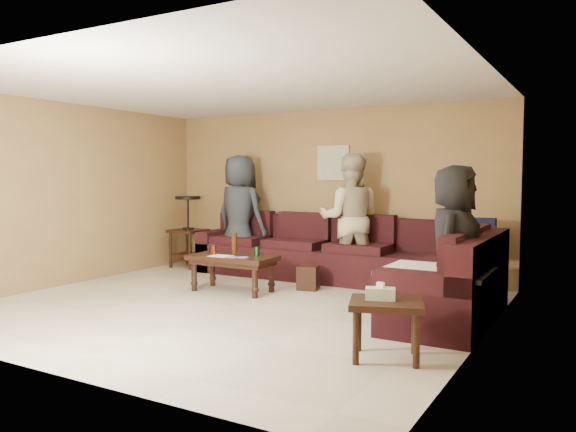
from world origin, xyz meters
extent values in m
plane|color=beige|center=(0.00, 0.00, 0.00)|extent=(5.50, 5.50, 0.00)
cube|color=beige|center=(0.00, 0.00, 2.45)|extent=(5.50, 5.00, 0.10)
cube|color=olive|center=(0.00, 2.50, 1.25)|extent=(5.50, 0.10, 2.50)
cube|color=olive|center=(0.00, -2.50, 1.25)|extent=(5.50, 0.10, 2.50)
cube|color=olive|center=(-2.75, 0.00, 1.25)|extent=(0.10, 5.00, 2.50)
cube|color=olive|center=(2.75, 0.00, 1.25)|extent=(0.10, 5.00, 2.50)
cube|color=black|center=(0.00, 2.05, 0.23)|extent=(3.70, 0.90, 0.45)
cube|color=black|center=(0.00, 2.38, 0.68)|extent=(3.70, 0.24, 0.45)
cube|color=black|center=(-1.73, 2.05, 0.32)|extent=(0.24, 0.90, 0.63)
cube|color=black|center=(2.30, 0.60, 0.23)|extent=(0.90, 2.00, 0.45)
cube|color=black|center=(2.63, 0.60, 0.68)|extent=(0.24, 2.00, 0.45)
cube|color=black|center=(2.30, -0.28, 0.32)|extent=(0.90, 0.24, 0.63)
cube|color=#101234|center=(2.30, 2.05, 0.75)|extent=(0.45, 0.14, 0.45)
cube|color=white|center=(2.30, 0.15, 0.58)|extent=(1.00, 0.85, 0.04)
cube|color=black|center=(-0.48, 0.68, 0.44)|extent=(1.15, 0.60, 0.06)
cube|color=black|center=(-0.48, 0.68, 0.38)|extent=(1.06, 0.52, 0.05)
cylinder|color=black|center=(-0.94, 0.46, 0.21)|extent=(0.07, 0.07, 0.41)
cylinder|color=black|center=(-0.01, 0.49, 0.21)|extent=(0.07, 0.07, 0.41)
cylinder|color=black|center=(-0.95, 0.87, 0.21)|extent=(0.07, 0.07, 0.41)
cylinder|color=black|center=(-0.03, 0.90, 0.21)|extent=(0.07, 0.07, 0.41)
cylinder|color=#9D2511|center=(-0.74, 0.62, 0.53)|extent=(0.07, 0.07, 0.12)
cylinder|color=#126929|center=(-0.18, 0.80, 0.53)|extent=(0.07, 0.07, 0.12)
cylinder|color=#331F0B|center=(-0.54, 0.80, 0.61)|extent=(0.07, 0.07, 0.28)
cylinder|color=black|center=(-0.88, 0.75, 0.53)|extent=(0.08, 0.08, 0.11)
cube|color=white|center=(-0.58, 0.56, 0.47)|extent=(0.29, 0.23, 0.00)
cylinder|color=#F155A6|center=(-0.37, 0.53, 0.48)|extent=(0.14, 0.14, 0.01)
cylinder|color=#F155A6|center=(-0.25, 0.59, 0.48)|extent=(0.14, 0.14, 0.01)
cube|color=black|center=(-2.28, 1.95, 0.60)|extent=(0.52, 0.52, 0.05)
cube|color=black|center=(-2.28, 1.95, 0.21)|extent=(0.46, 0.46, 0.03)
cylinder|color=black|center=(-2.48, 1.75, 0.30)|extent=(0.05, 0.05, 0.60)
cylinder|color=black|center=(-2.07, 1.74, 0.30)|extent=(0.05, 0.05, 0.60)
cylinder|color=black|center=(-2.48, 2.16, 0.30)|extent=(0.05, 0.05, 0.60)
cylinder|color=black|center=(-2.07, 2.16, 0.30)|extent=(0.05, 0.05, 0.60)
cylinder|color=black|center=(-2.28, 1.95, 0.64)|extent=(0.19, 0.19, 0.03)
cylinder|color=black|center=(-2.28, 1.95, 0.90)|extent=(0.03, 0.03, 0.49)
cylinder|color=black|center=(-2.28, 1.95, 1.15)|extent=(0.41, 0.41, 0.05)
cube|color=black|center=(2.18, -0.91, 0.46)|extent=(0.71, 0.65, 0.05)
cylinder|color=black|center=(2.02, -1.16, 0.23)|extent=(0.05, 0.05, 0.46)
cylinder|color=black|center=(2.46, -1.01, 0.23)|extent=(0.05, 0.05, 0.46)
cylinder|color=black|center=(1.90, -0.82, 0.23)|extent=(0.05, 0.05, 0.46)
cylinder|color=black|center=(2.34, -0.66, 0.23)|extent=(0.05, 0.05, 0.46)
cube|color=silver|center=(2.13, -0.91, 0.53)|extent=(0.27, 0.19, 0.10)
cube|color=white|center=(2.13, -0.91, 0.60)|extent=(0.06, 0.04, 0.05)
cube|color=black|center=(0.31, 1.29, 0.16)|extent=(0.32, 0.32, 0.32)
cube|color=tan|center=(0.10, 2.48, 1.70)|extent=(0.52, 0.03, 0.52)
cube|color=beige|center=(0.10, 2.46, 1.70)|extent=(0.44, 0.01, 0.44)
imported|color=#272D36|center=(-1.27, 1.99, 0.91)|extent=(0.97, 0.70, 1.83)
imported|color=beige|center=(0.59, 2.00, 0.90)|extent=(1.07, 0.96, 1.81)
imported|color=black|center=(2.41, 0.37, 0.80)|extent=(0.52, 0.79, 1.61)
camera|label=1|loc=(3.72, -5.21, 1.49)|focal=35.00mm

